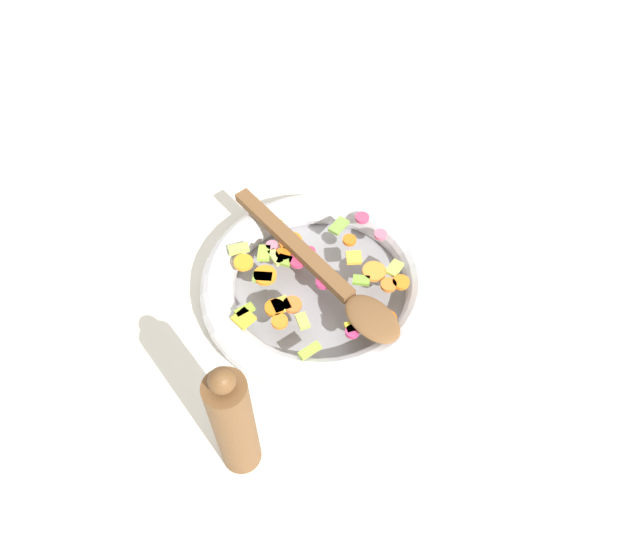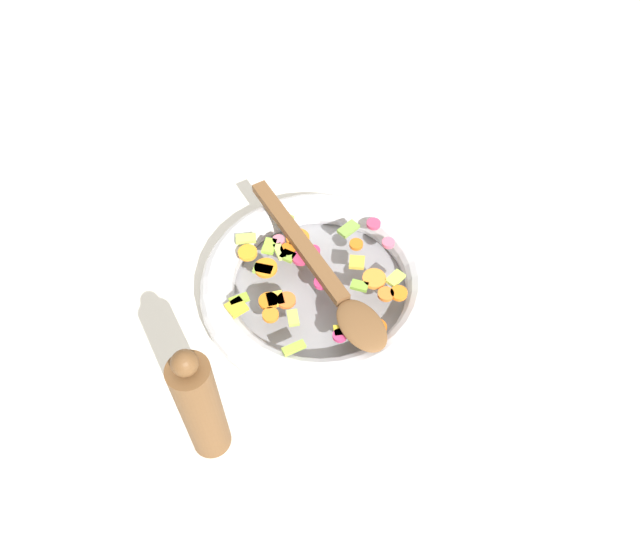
% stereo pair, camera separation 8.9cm
% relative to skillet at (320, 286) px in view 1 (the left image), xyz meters
% --- Properties ---
extents(ground_plane, '(4.00, 4.00, 0.00)m').
position_rel_skillet_xyz_m(ground_plane, '(0.00, 0.00, -0.02)').
color(ground_plane, silver).
extents(skillet, '(0.35, 0.35, 0.05)m').
position_rel_skillet_xyz_m(skillet, '(0.00, 0.00, 0.00)').
color(skillet, gray).
rests_on(skillet, ground_plane).
extents(chopped_vegetables, '(0.28, 0.28, 0.01)m').
position_rel_skillet_xyz_m(chopped_vegetables, '(0.01, 0.01, 0.03)').
color(chopped_vegetables, orange).
rests_on(chopped_vegetables, skillet).
extents(wooden_spoon, '(0.33, 0.18, 0.01)m').
position_rel_skillet_xyz_m(wooden_spoon, '(-0.02, 0.01, 0.04)').
color(wooden_spoon, brown).
rests_on(wooden_spoon, chopped_vegetables).
extents(pepper_mill, '(0.05, 0.05, 0.22)m').
position_rel_skillet_xyz_m(pepper_mill, '(-0.01, 0.26, 0.08)').
color(pepper_mill, brown).
rests_on(pepper_mill, ground_plane).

